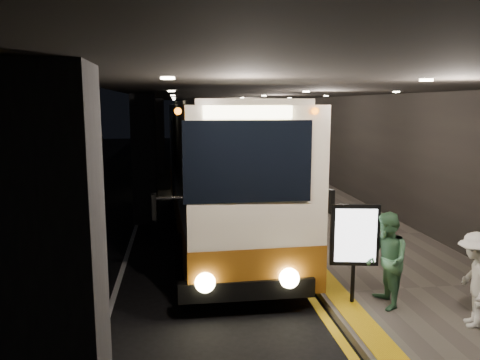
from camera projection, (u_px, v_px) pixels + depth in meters
ground at (194, 257)px, 12.56m from camera, size 90.00×90.00×0.00m
lane_line_white at (140, 215)px, 17.20m from camera, size 0.12×50.00×0.01m
kerb_stripe_yellow at (251, 212)px, 17.76m from camera, size 0.18×50.00×0.01m
sidewalk at (312, 208)px, 18.07m from camera, size 4.50×50.00×0.15m
tactile_strip at (264, 208)px, 17.80m from camera, size 0.50×50.00×0.01m
terminal_wall at (371, 132)px, 17.90m from camera, size 0.10×50.00×6.00m
support_columns at (144, 159)px, 15.91m from camera, size 0.80×24.80×4.40m
canopy at (255, 89)px, 17.04m from camera, size 9.00×50.00×0.40m
coach_main at (217, 172)px, 14.82m from camera, size 3.11×13.04×4.04m
coach_second at (202, 140)px, 28.36m from camera, size 3.20×12.84×4.00m
passenger_boarding at (293, 215)px, 13.10m from camera, size 0.57×0.70×1.67m
passenger_waiting_green at (387, 260)px, 8.99m from camera, size 0.63×0.95×1.87m
passenger_waiting_white at (474, 280)px, 8.23m from camera, size 0.87×1.21×1.70m
info_sign at (355, 237)px, 9.11m from camera, size 0.95×0.27×2.00m
stanchion_post at (310, 244)px, 11.29m from camera, size 0.05×0.05×1.13m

